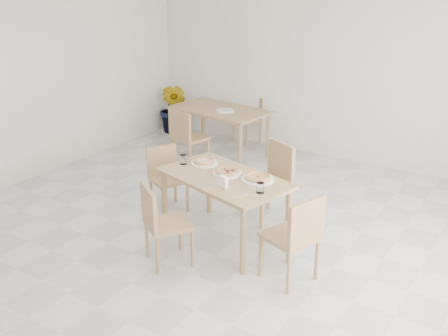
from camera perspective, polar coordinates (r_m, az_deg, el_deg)
The scene contains 21 objects.
main_table at distance 5.55m, azimuth 0.00°, elevation -1.79°, with size 1.55×1.12×0.75m.
chair_south at distance 5.21m, azimuth -6.93°, elevation -5.63°, with size 0.58×0.58×0.85m.
chair_north at distance 6.14m, azimuth 5.28°, elevation -0.83°, with size 0.60×0.60×0.92m.
chair_west at distance 6.43m, azimuth -6.35°, elevation -0.60°, with size 0.51×0.51×0.78m.
chair_east at distance 4.91m, azimuth 7.90°, elevation -7.07°, with size 0.56×0.56×0.89m.
plate_margherita at distance 5.43m, azimuth 3.69°, elevation -1.24°, with size 0.34×0.34×0.02m, color white.
plate_mushroom at distance 5.86m, azimuth -2.15°, elevation 0.52°, with size 0.31×0.31×0.02m, color white.
plate_pepperoni at distance 5.57m, azimuth 0.35°, elevation -0.58°, with size 0.31×0.31×0.02m, color white.
pizza_margherita at distance 5.42m, azimuth 3.70°, elevation -1.02°, with size 0.31×0.31×0.03m.
pizza_mushroom at distance 5.85m, azimuth -2.15°, elevation 0.74°, with size 0.28×0.28×0.03m.
pizza_pepperoni at distance 5.56m, azimuth 0.35°, elevation -0.35°, with size 0.33×0.33×0.03m.
tumbler_a at distance 5.86m, azimuth -4.46°, elevation 0.93°, with size 0.08×0.08×0.11m, color white.
tumbler_b at distance 5.12m, azimuth 3.97°, elevation -2.16°, with size 0.08×0.08×0.10m, color white.
napkin_holder at distance 5.21m, azimuth -0.07°, elevation -1.57°, with size 0.12×0.08×0.13m.
fork_a at distance 5.07m, azimuth 2.00°, elevation -2.94°, with size 0.02×0.18×0.01m, color silver.
fork_b at distance 5.27m, azimuth -1.66°, elevation -1.99°, with size 0.02×0.19×0.01m, color silver.
second_table at distance 8.18m, azimuth -0.44°, elevation 5.91°, with size 1.57×1.01×0.75m.
chair_back_s at distance 7.68m, azimuth -4.17°, elevation 3.61°, with size 0.51×0.51×0.88m.
chair_back_n at distance 8.88m, azimuth 2.90°, elevation 5.63°, with size 0.47×0.47×0.77m.
plate_empty at distance 8.02m, azimuth 0.11°, elevation 6.27°, with size 0.28×0.28×0.02m, color white.
potted_plant at distance 9.41m, azimuth -5.57°, elevation 6.48°, with size 0.49×0.40×0.90m, color #32631D.
Camera 1 is at (3.06, -3.95, 2.83)m, focal length 42.00 mm.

